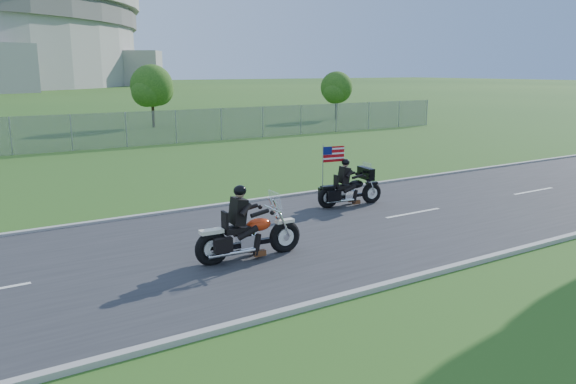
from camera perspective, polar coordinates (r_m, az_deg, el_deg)
ground at (r=15.32m, az=1.83°, el=-4.30°), size 420.00×420.00×0.00m
road at (r=15.31m, az=1.83°, el=-4.23°), size 120.00×8.00×0.04m
curb_north at (r=18.68m, az=-5.11°, el=-1.11°), size 120.00×0.18×0.12m
curb_south at (r=12.33m, az=12.49°, el=-8.58°), size 120.00×0.18×0.12m
fence at (r=32.50m, az=-26.35°, el=5.12°), size 60.00×0.03×2.00m
tree_fence_near at (r=44.56m, az=-13.63°, el=10.23°), size 3.52×3.28×4.75m
tree_fence_far at (r=50.33m, az=4.97°, el=10.36°), size 3.08×2.87×4.20m
motorcycle_lead at (r=13.19m, az=-4.12°, el=-4.50°), size 2.72×0.72×1.83m
motorcycle_follow at (r=18.37m, az=6.31°, el=0.21°), size 2.36×0.87×1.97m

